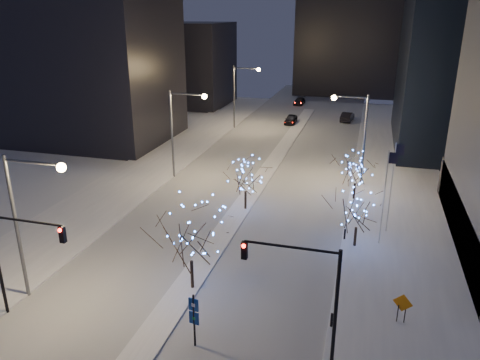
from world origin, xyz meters
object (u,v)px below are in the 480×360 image
(traffic_signal_east, at_px, (307,284))
(wayfinding_sign, at_px, (194,315))
(holiday_tree_median_far, at_px, (246,177))
(holiday_tree_plaza_far, at_px, (356,170))
(car_near, at_px, (291,119))
(holiday_tree_median_near, at_px, (190,235))
(car_far, at_px, (299,101))
(street_lamp_w_near, at_px, (27,209))
(street_lamp_east, at_px, (357,128))
(traffic_signal_west, at_px, (16,250))
(street_lamp_w_mid, at_px, (180,123))
(car_mid, at_px, (347,117))
(construction_sign, at_px, (402,305))
(holiday_tree_plaza_near, at_px, (358,210))
(street_lamp_w_far, at_px, (240,88))

(traffic_signal_east, relative_size, wayfinding_sign, 2.04)
(holiday_tree_median_far, distance_m, holiday_tree_plaza_far, 11.41)
(car_near, xyz_separation_m, holiday_tree_median_near, (2.00, -51.64, 3.40))
(traffic_signal_east, relative_size, car_near, 1.54)
(holiday_tree_median_near, distance_m, wayfinding_sign, 6.24)
(car_far, height_order, holiday_tree_median_far, holiday_tree_median_far)
(street_lamp_w_near, xyz_separation_m, holiday_tree_plaza_far, (19.44, 23.44, -3.24))
(traffic_signal_east, distance_m, wayfinding_sign, 6.77)
(street_lamp_east, xyz_separation_m, traffic_signal_west, (-18.52, -30.00, -1.69))
(traffic_signal_east, relative_size, holiday_tree_plaza_far, 1.43)
(street_lamp_w_mid, xyz_separation_m, holiday_tree_median_far, (9.44, -7.05, -3.07))
(car_near, bearing_deg, holiday_tree_plaza_far, -69.37)
(car_mid, relative_size, car_far, 1.05)
(traffic_signal_east, distance_m, construction_sign, 7.81)
(car_far, bearing_deg, construction_sign, -73.64)
(traffic_signal_west, bearing_deg, holiday_tree_median_near, 32.60)
(traffic_signal_east, bearing_deg, holiday_tree_plaza_near, 81.36)
(holiday_tree_median_near, height_order, wayfinding_sign, holiday_tree_median_near)
(street_lamp_east, height_order, construction_sign, street_lamp_east)
(traffic_signal_east, height_order, wayfinding_sign, traffic_signal_east)
(traffic_signal_west, height_order, traffic_signal_east, same)
(traffic_signal_east, xyz_separation_m, wayfinding_sign, (-6.18, -0.73, -2.65))
(traffic_signal_west, relative_size, traffic_signal_east, 1.00)
(traffic_signal_west, xyz_separation_m, holiday_tree_median_near, (8.94, 5.72, -0.58))
(street_lamp_w_far, relative_size, wayfinding_sign, 2.91)
(traffic_signal_east, relative_size, car_far, 1.50)
(street_lamp_w_near, distance_m, holiday_tree_median_far, 20.51)
(traffic_signal_west, height_order, holiday_tree_plaza_far, traffic_signal_west)
(street_lamp_east, height_order, car_mid, street_lamp_east)
(street_lamp_w_mid, height_order, holiday_tree_plaza_far, street_lamp_w_mid)
(street_lamp_w_mid, bearing_deg, street_lamp_w_near, -90.00)
(street_lamp_east, xyz_separation_m, traffic_signal_east, (-1.14, -29.00, -1.69))
(holiday_tree_plaza_far, bearing_deg, holiday_tree_median_near, -116.88)
(street_lamp_east, relative_size, holiday_tree_plaza_far, 2.04)
(car_mid, height_order, holiday_tree_plaza_far, holiday_tree_plaza_far)
(car_near, xyz_separation_m, holiday_tree_median_far, (2.00, -37.40, 2.65))
(street_lamp_w_mid, relative_size, traffic_signal_east, 1.43)
(street_lamp_w_far, distance_m, car_mid, 20.15)
(traffic_signal_east, bearing_deg, car_near, 100.50)
(street_lamp_w_mid, distance_m, street_lamp_w_far, 25.00)
(car_near, xyz_separation_m, holiday_tree_plaza_far, (12.00, -31.91, 2.48))
(traffic_signal_west, height_order, car_mid, traffic_signal_west)
(street_lamp_w_near, xyz_separation_m, traffic_signal_east, (17.88, -1.00, -1.74))
(holiday_tree_plaza_near, distance_m, holiday_tree_plaza_far, 10.41)
(holiday_tree_median_far, bearing_deg, traffic_signal_west, -114.13)
(car_far, height_order, holiday_tree_plaza_near, holiday_tree_plaza_near)
(car_mid, bearing_deg, car_far, -44.14)
(street_lamp_w_mid, bearing_deg, car_far, 82.66)
(car_mid, xyz_separation_m, wayfinding_sign, (-4.88, -61.68, 1.31))
(street_lamp_w_near, relative_size, holiday_tree_plaza_far, 2.04)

